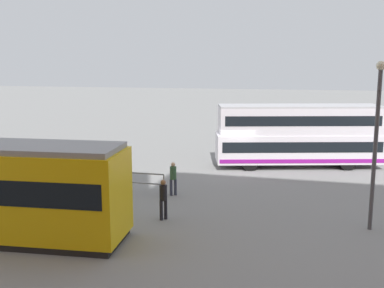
# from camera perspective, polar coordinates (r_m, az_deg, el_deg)

# --- Properties ---
(ground_plane) EXTENTS (160.00, 160.00, 0.00)m
(ground_plane) POSITION_cam_1_polar(r_m,az_deg,el_deg) (28.78, 5.22, -3.07)
(ground_plane) COLOR gray
(double_decker_bus) EXTENTS (10.47, 4.66, 3.86)m
(double_decker_bus) POSITION_cam_1_polar(r_m,az_deg,el_deg) (29.73, 12.86, 1.01)
(double_decker_bus) COLOR silver
(double_decker_bus) RESTS_ON ground
(pedestrian_near_railing) EXTENTS (0.43, 0.43, 1.67)m
(pedestrian_near_railing) POSITION_cam_1_polar(r_m,az_deg,el_deg) (23.00, -2.32, -3.96)
(pedestrian_near_railing) COLOR #33384C
(pedestrian_near_railing) RESTS_ON ground
(pedestrian_crossing) EXTENTS (0.45, 0.45, 1.72)m
(pedestrian_crossing) POSITION_cam_1_polar(r_m,az_deg,el_deg) (19.57, -3.52, -6.44)
(pedestrian_crossing) COLOR black
(pedestrian_crossing) RESTS_ON ground
(pedestrian_railing) EXTENTS (6.12, 0.29, 1.08)m
(pedestrian_railing) POSITION_cam_1_polar(r_m,az_deg,el_deg) (24.13, -10.36, -4.02)
(pedestrian_railing) COLOR gray
(pedestrian_railing) RESTS_ON ground
(info_sign) EXTENTS (1.04, 0.20, 2.20)m
(info_sign) POSITION_cam_1_polar(r_m,az_deg,el_deg) (26.58, -22.23, -1.57)
(info_sign) COLOR slate
(info_sign) RESTS_ON ground
(street_lamp) EXTENTS (0.36, 0.36, 6.57)m
(street_lamp) POSITION_cam_1_polar(r_m,az_deg,el_deg) (19.13, 21.58, 1.27)
(street_lamp) COLOR #4C4C51
(street_lamp) RESTS_ON ground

